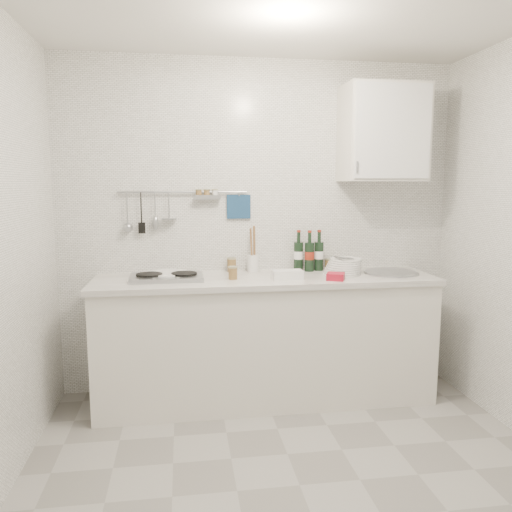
{
  "coord_description": "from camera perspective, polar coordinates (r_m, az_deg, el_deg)",
  "views": [
    {
      "loc": [
        -0.59,
        -2.38,
        1.58
      ],
      "look_at": [
        -0.1,
        0.9,
        1.1
      ],
      "focal_mm": 35.0,
      "sensor_mm": 36.0,
      "label": 1
    }
  ],
  "objects": [
    {
      "name": "jar_a",
      "position": [
        3.78,
        -2.8,
        -0.99
      ],
      "size": [
        0.07,
        0.07,
        0.11
      ],
      "rotation": [
        0.0,
        0.0,
        0.0
      ],
      "color": "brown",
      "rests_on": "counter"
    },
    {
      "name": "strawberry_punnet",
      "position": [
        3.5,
        9.09,
        -2.32
      ],
      "size": [
        0.15,
        0.15,
        0.05
      ],
      "primitive_type": "cube",
      "rotation": [
        0.0,
        0.0,
        -0.42
      ],
      "color": "red",
      "rests_on": "counter"
    },
    {
      "name": "wall_cabinet",
      "position": [
        3.91,
        14.34,
        13.41
      ],
      "size": [
        0.6,
        0.38,
        0.7
      ],
      "color": "silver",
      "rests_on": "back_wall"
    },
    {
      "name": "back_wall",
      "position": [
        3.84,
        0.37,
        3.3
      ],
      "size": [
        3.0,
        0.02,
        2.5
      ],
      "primitive_type": "cube",
      "color": "silver",
      "rests_on": "floor"
    },
    {
      "name": "wall_rail",
      "position": [
        3.75,
        -8.64,
        5.78
      ],
      "size": [
        0.98,
        0.09,
        0.34
      ],
      "color": "#93969B",
      "rests_on": "back_wall"
    },
    {
      "name": "counter",
      "position": [
        3.71,
        1.18,
        -9.77
      ],
      "size": [
        2.44,
        0.64,
        0.96
      ],
      "color": "silver",
      "rests_on": "floor"
    },
    {
      "name": "jar_b",
      "position": [
        3.94,
        8.29,
        -0.89
      ],
      "size": [
        0.06,
        0.06,
        0.08
      ],
      "rotation": [
        0.0,
        0.0,
        0.01
      ],
      "color": "brown",
      "rests_on": "counter"
    },
    {
      "name": "floor",
      "position": [
        2.91,
        5.01,
        -24.65
      ],
      "size": [
        3.0,
        3.0,
        0.0
      ],
      "primitive_type": "plane",
      "color": "slate",
      "rests_on": "ground"
    },
    {
      "name": "jar_d",
      "position": [
        3.49,
        -2.66,
        -1.92
      ],
      "size": [
        0.07,
        0.07,
        0.09
      ],
      "rotation": [
        0.0,
        0.0,
        0.07
      ],
      "color": "brown",
      "rests_on": "counter"
    },
    {
      "name": "butter_dish",
      "position": [
        3.49,
        3.6,
        -2.15
      ],
      "size": [
        0.22,
        0.12,
        0.06
      ],
      "primitive_type": "cube",
      "rotation": [
        0.0,
        0.0,
        0.04
      ],
      "color": "white",
      "rests_on": "counter"
    },
    {
      "name": "plate_stack_hob",
      "position": [
        3.6,
        -10.2,
        -2.13
      ],
      "size": [
        0.32,
        0.31,
        0.04
      ],
      "rotation": [
        0.0,
        0.0,
        -0.37
      ],
      "color": "#4D54B0",
      "rests_on": "counter"
    },
    {
      "name": "jar_c",
      "position": [
        3.76,
        8.99,
        -1.33
      ],
      "size": [
        0.07,
        0.07,
        0.08
      ],
      "rotation": [
        0.0,
        0.0,
        0.35
      ],
      "color": "brown",
      "rests_on": "counter"
    },
    {
      "name": "plate_stack_sink",
      "position": [
        3.74,
        9.97,
        -1.2
      ],
      "size": [
        0.3,
        0.29,
        0.12
      ],
      "rotation": [
        0.0,
        0.0,
        0.39
      ],
      "color": "white",
      "rests_on": "counter"
    },
    {
      "name": "wine_bottles",
      "position": [
        3.83,
        6.07,
        0.61
      ],
      "size": [
        0.23,
        0.11,
        0.31
      ],
      "rotation": [
        0.0,
        0.0,
        -0.07
      ],
      "color": "black",
      "rests_on": "counter"
    },
    {
      "name": "utensil_crock",
      "position": [
        3.77,
        -0.36,
        -0.57
      ],
      "size": [
        0.09,
        0.09,
        0.35
      ],
      "rotation": [
        0.0,
        0.0,
        -0.22
      ],
      "color": "white",
      "rests_on": "counter"
    }
  ]
}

